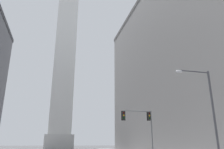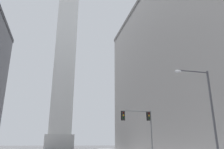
% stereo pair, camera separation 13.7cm
% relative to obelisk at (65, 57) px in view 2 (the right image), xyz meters
% --- Properties ---
extents(building_right, '(19.51, 53.13, 33.57)m').
position_rel_obelisk_xyz_m(building_right, '(24.35, -41.40, -15.05)').
color(building_right, gray).
rests_on(building_right, ground_plane).
extents(obelisk, '(9.01, 9.01, 65.93)m').
position_rel_obelisk_xyz_m(obelisk, '(0.00, 0.00, 0.00)').
color(obelisk, silver).
rests_on(obelisk, ground_plane).
extents(traffic_light_mid_right, '(4.56, 0.52, 6.15)m').
position_rel_obelisk_xyz_m(traffic_light_mid_right, '(9.88, -46.79, -27.17)').
color(traffic_light_mid_right, slate).
rests_on(traffic_light_mid_right, ground_plane).
extents(street_lamp, '(3.45, 0.36, 8.09)m').
position_rel_obelisk_xyz_m(street_lamp, '(10.90, -59.46, -26.82)').
color(street_lamp, '#4C4C51').
rests_on(street_lamp, ground_plane).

